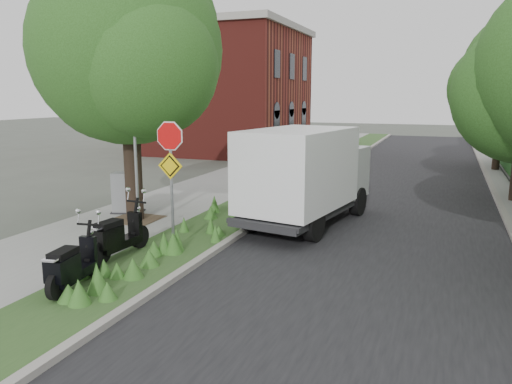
# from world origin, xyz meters

# --- Properties ---
(ground) EXTENTS (120.00, 120.00, 0.00)m
(ground) POSITION_xyz_m (0.00, 0.00, 0.00)
(ground) COLOR #4C5147
(ground) RESTS_ON ground
(sidewalk_near) EXTENTS (3.50, 60.00, 0.12)m
(sidewalk_near) POSITION_xyz_m (-4.25, 10.00, 0.06)
(sidewalk_near) COLOR gray
(sidewalk_near) RESTS_ON ground
(verge) EXTENTS (2.00, 60.00, 0.12)m
(verge) POSITION_xyz_m (-1.50, 10.00, 0.06)
(verge) COLOR #2E4F22
(verge) RESTS_ON ground
(kerb_near) EXTENTS (0.20, 60.00, 0.13)m
(kerb_near) POSITION_xyz_m (-0.50, 10.00, 0.07)
(kerb_near) COLOR #9E9991
(kerb_near) RESTS_ON ground
(road) EXTENTS (7.00, 60.00, 0.01)m
(road) POSITION_xyz_m (3.00, 10.00, 0.01)
(road) COLOR black
(road) RESTS_ON ground
(kerb_far) EXTENTS (0.20, 60.00, 0.13)m
(kerb_far) POSITION_xyz_m (6.50, 10.00, 0.07)
(kerb_far) COLOR #9E9991
(kerb_far) RESTS_ON ground
(street_tree_main) EXTENTS (6.21, 5.54, 7.66)m
(street_tree_main) POSITION_xyz_m (-4.08, 2.86, 4.80)
(street_tree_main) COLOR black
(street_tree_main) RESTS_ON ground
(bare_post) EXTENTS (0.08, 0.08, 4.00)m
(bare_post) POSITION_xyz_m (-3.20, 1.80, 2.12)
(bare_post) COLOR #A5A8AD
(bare_post) RESTS_ON ground
(bike_hoop) EXTENTS (0.06, 0.78, 0.77)m
(bike_hoop) POSITION_xyz_m (-2.70, -0.60, 0.50)
(bike_hoop) COLOR #A5A8AD
(bike_hoop) RESTS_ON ground
(sign_assembly) EXTENTS (0.94, 0.08, 3.22)m
(sign_assembly) POSITION_xyz_m (-1.40, 0.58, 2.33)
(sign_assembly) COLOR #A5A8AD
(sign_assembly) RESTS_ON ground
(brick_building) EXTENTS (9.40, 10.40, 8.30)m
(brick_building) POSITION_xyz_m (-9.50, 22.00, 4.21)
(brick_building) COLOR maroon
(brick_building) RESTS_ON ground
(far_tree_c) EXTENTS (4.37, 3.89, 5.93)m
(far_tree_c) POSITION_xyz_m (6.94, 18.04, 3.95)
(far_tree_c) COLOR black
(far_tree_c) RESTS_ON ground
(scooter_near) EXTENTS (0.49, 1.90, 0.91)m
(scooter_near) POSITION_xyz_m (-2.32, -0.45, 0.56)
(scooter_near) COLOR black
(scooter_near) RESTS_ON ground
(scooter_far) EXTENTS (0.54, 1.80, 0.86)m
(scooter_far) POSITION_xyz_m (-1.92, -2.39, 0.54)
(scooter_far) COLOR black
(scooter_far) RESTS_ON ground
(box_truck) EXTENTS (2.98, 5.68, 2.45)m
(box_truck) POSITION_xyz_m (0.83, 4.44, 1.60)
(box_truck) COLOR #262628
(box_truck) RESTS_ON ground
(utility_cabinet) EXTENTS (1.11, 0.90, 1.28)m
(utility_cabinet) POSITION_xyz_m (-4.75, 3.50, 0.74)
(utility_cabinet) COLOR #262628
(utility_cabinet) RESTS_ON ground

